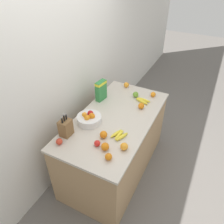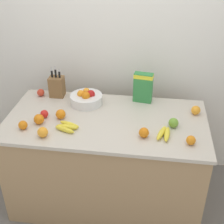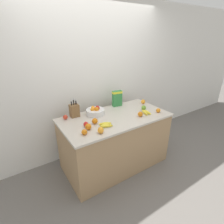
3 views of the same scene
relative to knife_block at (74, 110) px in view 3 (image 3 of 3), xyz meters
name	(u,v)px [view 3 (image 3 of 3)]	position (x,y,z in m)	size (l,w,h in m)	color
ground_plane	(115,163)	(0.51, -0.34, -0.97)	(14.00, 14.00, 0.00)	slate
wall_back	(94,81)	(0.51, 0.31, 0.33)	(9.00, 0.06, 2.60)	silver
counter	(115,141)	(0.51, -0.34, -0.54)	(1.65, 0.86, 0.88)	tan
knife_block	(74,110)	(0.00, 0.00, 0.00)	(0.13, 0.11, 0.30)	brown
cereal_box	(117,98)	(0.79, 0.01, 0.05)	(0.18, 0.10, 0.27)	#338442
fruit_bowl	(95,111)	(0.30, -0.11, -0.05)	(0.29, 0.29, 0.13)	silver
banana_bunch_left	(146,112)	(0.98, -0.51, -0.08)	(0.12, 0.21, 0.04)	yellow
banana_bunch_right	(106,125)	(0.23, -0.52, -0.08)	(0.19, 0.17, 0.04)	yellow
apple_front	(65,117)	(-0.15, -0.02, -0.06)	(0.07, 0.07, 0.07)	red
apple_middle	(86,124)	(0.00, -0.38, -0.06)	(0.07, 0.07, 0.07)	red
apple_rear	(144,108)	(1.05, -0.38, -0.06)	(0.08, 0.08, 0.08)	#6B9E33
orange_front_right	(88,127)	(-0.01, -0.48, -0.06)	(0.08, 0.08, 0.08)	orange
orange_by_cereal	(84,132)	(-0.11, -0.57, -0.06)	(0.07, 0.07, 0.07)	orange
orange_near_bowl	(143,102)	(1.24, -0.16, -0.06)	(0.08, 0.08, 0.08)	orange
orange_mid_right	(158,110)	(1.17, -0.59, -0.06)	(0.07, 0.07, 0.07)	orange
orange_back_center	(140,114)	(0.83, -0.55, -0.06)	(0.08, 0.08, 0.08)	orange
orange_front_center	(101,130)	(0.08, -0.65, -0.06)	(0.08, 0.08, 0.08)	orange
orange_front_left	(95,121)	(0.14, -0.38, -0.06)	(0.08, 0.08, 0.08)	orange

